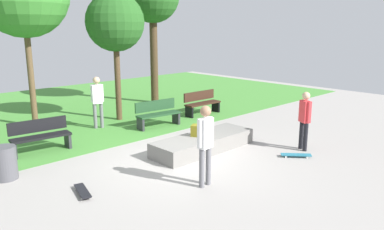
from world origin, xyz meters
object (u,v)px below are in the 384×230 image
at_px(tree_young_birch, 115,23).
at_px(skateboard_spare, 83,191).
at_px(trash_bin, 5,163).
at_px(park_bench_far_right, 158,113).
at_px(skater_performing_trick, 305,116).
at_px(concrete_ledge, 203,143).
at_px(pedestrian_with_backpack, 97,97).
at_px(skateboard_by_ledge, 296,155).
at_px(park_bench_center_lawn, 202,102).
at_px(backpack_on_ledge, 195,130).
at_px(park_bench_by_oak, 40,135).
at_px(skater_watching, 205,139).

bearing_deg(tree_young_birch, skateboard_spare, -130.06).
bearing_deg(trash_bin, park_bench_far_right, 12.64).
height_order(skater_performing_trick, park_bench_far_right, skater_performing_trick).
bearing_deg(concrete_ledge, pedestrian_with_backpack, 101.97).
bearing_deg(skateboard_by_ledge, park_bench_center_lawn, 71.60).
xyz_separation_m(concrete_ledge, tree_young_birch, (0.29, 4.74, 3.34)).
distance_m(backpack_on_ledge, skateboard_spare, 3.79).
bearing_deg(tree_young_birch, backpack_on_ledge, -95.80).
distance_m(skater_performing_trick, park_bench_by_oak, 7.42).
bearing_deg(park_bench_center_lawn, skateboard_by_ledge, -108.40).
distance_m(backpack_on_ledge, skateboard_by_ledge, 2.83).
bearing_deg(trash_bin, pedestrian_with_backpack, 32.79).
bearing_deg(skateboard_spare, park_bench_center_lawn, 26.11).
distance_m(concrete_ledge, trash_bin, 5.09).
bearing_deg(park_bench_by_oak, park_bench_center_lawn, 1.30).
bearing_deg(park_bench_by_oak, skateboard_spare, -98.84).
height_order(skater_watching, trash_bin, skater_watching).
distance_m(skater_watching, skateboard_by_ledge, 3.30).
xyz_separation_m(skater_performing_trick, park_bench_by_oak, (-5.46, 5.00, -0.50)).
bearing_deg(park_bench_far_right, trash_bin, -167.36).
relative_size(park_bench_center_lawn, pedestrian_with_backpack, 0.90).
xyz_separation_m(skater_performing_trick, skateboard_by_ledge, (-0.70, -0.21, -0.91)).
bearing_deg(skateboard_by_ledge, tree_young_birch, 98.94).
height_order(skater_performing_trick, skateboard_spare, skater_performing_trick).
bearing_deg(concrete_ledge, park_bench_by_oak, 137.97).
bearing_deg(park_bench_center_lawn, skater_performing_trick, -101.94).
xyz_separation_m(skateboard_by_ledge, park_bench_center_lawn, (1.78, 5.36, 0.42)).
xyz_separation_m(skater_performing_trick, skater_watching, (-3.81, 0.18, 0.10)).
relative_size(park_bench_far_right, tree_young_birch, 0.35).
bearing_deg(pedestrian_with_backpack, skateboard_spare, -124.00).
distance_m(backpack_on_ledge, park_bench_center_lawn, 4.52).
xyz_separation_m(tree_young_birch, pedestrian_with_backpack, (-1.19, -0.53, -2.47)).
bearing_deg(skater_watching, tree_young_birch, 72.62).
bearing_deg(pedestrian_with_backpack, tree_young_birch, 23.95).
distance_m(skater_performing_trick, park_bench_far_right, 5.08).
bearing_deg(tree_young_birch, skateboard_by_ledge, -81.06).
relative_size(skateboard_by_ledge, trash_bin, 0.94).
xyz_separation_m(skateboard_by_ledge, skateboard_spare, (-5.28, 1.90, 0.00)).
xyz_separation_m(park_bench_by_oak, pedestrian_with_backpack, (2.50, 1.15, 0.60)).
height_order(skater_performing_trick, park_bench_center_lawn, skater_performing_trick).
bearing_deg(park_bench_center_lawn, backpack_on_ledge, -137.56).
bearing_deg(pedestrian_with_backpack, skateboard_by_ledge, -70.37).
bearing_deg(skateboard_spare, trash_bin, 114.35).
bearing_deg(pedestrian_with_backpack, trash_bin, -147.21).
bearing_deg(skateboard_by_ledge, pedestrian_with_backpack, 109.63).
bearing_deg(park_bench_far_right, backpack_on_ledge, -107.45).
xyz_separation_m(backpack_on_ledge, skater_watching, (-1.57, -1.92, 0.49)).
bearing_deg(backpack_on_ledge, skater_performing_trick, 106.22).
height_order(skater_watching, pedestrian_with_backpack, skater_watching).
relative_size(skateboard_by_ledge, park_bench_center_lawn, 0.45).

